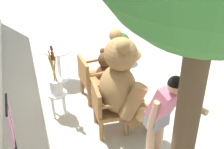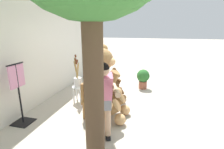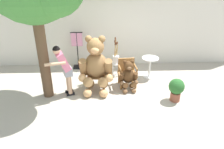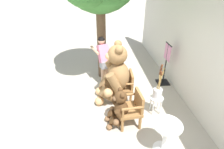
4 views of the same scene
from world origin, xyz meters
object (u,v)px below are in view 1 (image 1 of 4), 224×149
(teddy_bear_small, at_px, (107,74))
(round_side_table, at_px, (59,61))
(potted_plant, at_px, (120,45))
(clothing_display_stand, at_px, (15,145))
(person_visitor, at_px, (163,112))
(white_stool, at_px, (58,98))
(wooden_chair_left, at_px, (107,107))
(teddy_bear_large, at_px, (123,85))
(brush_bucket, at_px, (56,83))
(wooden_chair_right, at_px, (92,77))

(teddy_bear_small, relative_size, round_side_table, 1.35)
(potted_plant, bearing_deg, clothing_display_stand, 141.15)
(teddy_bear_small, xyz_separation_m, person_visitor, (-1.87, -0.23, 0.44))
(person_visitor, xyz_separation_m, white_stool, (1.54, 1.23, -0.56))
(person_visitor, distance_m, clothing_display_stand, 1.97)
(person_visitor, height_order, round_side_table, person_visitor)
(person_visitor, bearing_deg, potted_plant, -8.22)
(wooden_chair_left, bearing_deg, teddy_bear_small, -16.87)
(wooden_chair_left, relative_size, white_stool, 1.87)
(teddy_bear_large, xyz_separation_m, person_visitor, (-0.89, -0.25, 0.08))
(brush_bucket, height_order, clothing_display_stand, brush_bucket)
(person_visitor, height_order, clothing_display_stand, person_visitor)
(wooden_chair_right, bearing_deg, person_visitor, -164.24)
(brush_bucket, distance_m, clothing_display_stand, 1.55)
(potted_plant, bearing_deg, person_visitor, 171.78)
(brush_bucket, bearing_deg, white_stool, -43.58)
(brush_bucket, bearing_deg, potted_plant, -46.42)
(white_stool, xyz_separation_m, brush_bucket, (-0.00, 0.00, 0.30))
(white_stool, bearing_deg, wooden_chair_right, -65.97)
(white_stool, height_order, potted_plant, potted_plant)
(person_visitor, distance_m, brush_bucket, 1.99)
(white_stool, bearing_deg, teddy_bear_small, -71.97)
(brush_bucket, bearing_deg, person_visitor, -141.33)
(potted_plant, bearing_deg, white_stool, 133.58)
(teddy_bear_small, bearing_deg, potted_plant, -28.21)
(wooden_chair_left, relative_size, teddy_bear_large, 0.50)
(wooden_chair_left, relative_size, potted_plant, 1.26)
(white_stool, bearing_deg, round_side_table, -10.03)
(person_visitor, height_order, potted_plant, person_visitor)
(wooden_chair_left, relative_size, wooden_chair_right, 1.00)
(teddy_bear_large, distance_m, clothing_display_stand, 1.85)
(wooden_chair_right, height_order, clothing_display_stand, clothing_display_stand)
(teddy_bear_large, bearing_deg, teddy_bear_small, -1.19)
(person_visitor, xyz_separation_m, brush_bucket, (1.54, 1.23, -0.26))
(round_side_table, bearing_deg, brush_bucket, 169.90)
(wooden_chair_left, distance_m, round_side_table, 1.86)
(white_stool, xyz_separation_m, clothing_display_stand, (-1.38, 0.72, 0.36))
(wooden_chair_left, bearing_deg, round_side_table, 15.78)
(person_visitor, distance_m, potted_plant, 3.23)
(wooden_chair_right, bearing_deg, potted_plant, -37.22)
(person_visitor, relative_size, brush_bucket, 1.69)
(brush_bucket, distance_m, potted_plant, 2.35)
(wooden_chair_left, xyz_separation_m, teddy_bear_small, (0.97, -0.29, 0.01))
(wooden_chair_left, relative_size, brush_bucket, 0.94)
(brush_bucket, distance_m, round_side_table, 1.18)
(teddy_bear_large, bearing_deg, white_stool, 56.46)
(wooden_chair_left, xyz_separation_m, clothing_display_stand, (-0.73, 1.42, 0.26))
(potted_plant, relative_size, clothing_display_stand, 0.50)
(teddy_bear_small, relative_size, white_stool, 2.11)
(round_side_table, bearing_deg, potted_plant, -72.73)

